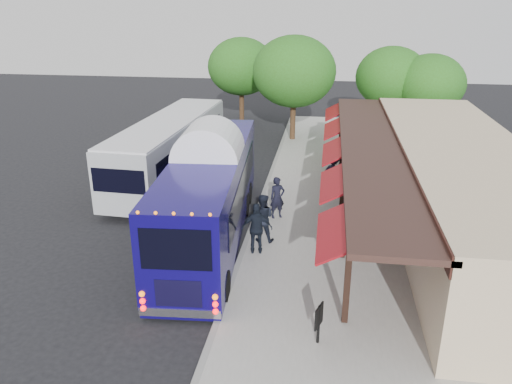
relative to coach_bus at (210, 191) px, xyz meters
The scene contains 15 objects.
ground 2.83m from the coach_bus, 42.22° to the right, with size 90.00×90.00×0.00m, color black.
sidewalk 7.26m from the coach_bus, 22.60° to the left, with size 10.00×40.00×0.15m, color #9E9B93.
curb 3.65m from the coach_bus, 60.81° to the left, with size 0.20×40.00×0.16m, color gray.
station_shelter 10.19m from the coach_bus, 15.27° to the left, with size 8.15×20.00×3.60m.
coach_bus is the anchor object (origin of this frame).
city_bus 7.67m from the coach_bus, 119.29° to the left, with size 3.26×12.24×3.26m.
ped_a 3.36m from the coach_bus, 40.12° to the left, with size 0.67×0.44×1.84m, color black.
ped_b 2.32m from the coach_bus, ahead, with size 0.95×0.74×1.95m, color black.
ped_c 2.59m from the coach_bus, 32.21° to the right, with size 1.16×0.48×1.98m, color black.
ped_d 7.77m from the coach_bus, 51.02° to the left, with size 1.15×0.66×1.78m, color black.
sign_board 7.82m from the coach_bus, 54.68° to the right, with size 0.23×0.52×1.19m.
tree_left 15.82m from the coach_bus, 82.24° to the left, with size 5.48×5.48×7.02m.
tree_mid 19.78m from the coach_bus, 64.01° to the left, with size 4.86×4.86×6.22m.
tree_right 20.01m from the coach_bus, 56.51° to the left, with size 4.58×4.58×5.86m.
tree_far 20.60m from the coach_bus, 96.33° to the left, with size 5.09×5.09×6.52m.
Camera 1 is at (2.98, -16.56, 9.03)m, focal length 35.00 mm.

